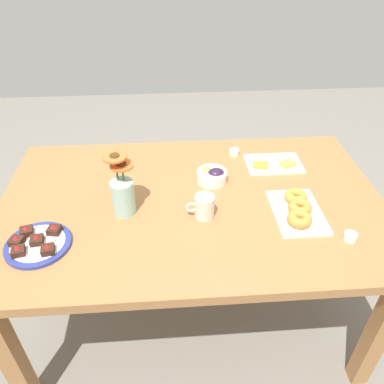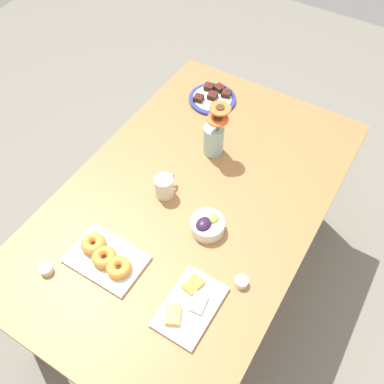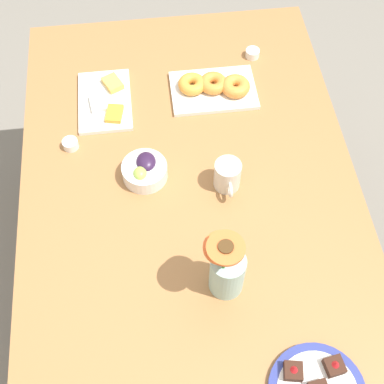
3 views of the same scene
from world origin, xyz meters
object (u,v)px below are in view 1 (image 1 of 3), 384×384
at_px(cheese_platter, 274,164).
at_px(dessert_plate, 37,243).
at_px(dining_table, 192,215).
at_px(coffee_mug, 204,206).
at_px(jam_cup_honey, 350,236).
at_px(grape_bowl, 212,176).
at_px(croissant_platter, 298,210).
at_px(jam_cup_berry, 234,152).
at_px(flower_vase, 123,193).

distance_m(cheese_platter, dessert_plate, 1.08).
relative_size(dining_table, dessert_plate, 6.85).
bearing_deg(coffee_mug, dining_table, -70.06).
bearing_deg(dessert_plate, jam_cup_honey, 177.52).
height_order(grape_bowl, croissant_platter, grape_bowl).
height_order(coffee_mug, cheese_platter, coffee_mug).
xyz_separation_m(croissant_platter, jam_cup_berry, (0.18, -0.47, -0.01)).
height_order(jam_cup_honey, dessert_plate, dessert_plate).
bearing_deg(dining_table, jam_cup_berry, -123.86).
distance_m(croissant_platter, flower_vase, 0.69).
distance_m(cheese_platter, flower_vase, 0.74).
bearing_deg(coffee_mug, croissant_platter, 177.74).
xyz_separation_m(cheese_platter, jam_cup_berry, (0.17, -0.11, 0.00)).
bearing_deg(cheese_platter, croissant_platter, 90.91).
bearing_deg(dessert_plate, croissant_platter, -173.77).
xyz_separation_m(croissant_platter, flower_vase, (0.68, -0.07, 0.07)).
bearing_deg(dining_table, flower_vase, 11.41).
bearing_deg(dining_table, cheese_platter, -149.70).
height_order(coffee_mug, jam_cup_berry, coffee_mug).
bearing_deg(jam_cup_berry, dining_table, 56.14).
distance_m(croissant_platter, jam_cup_honey, 0.22).
relative_size(dining_table, jam_cup_honey, 33.33).
relative_size(jam_cup_berry, flower_vase, 0.19).
relative_size(grape_bowl, flower_vase, 0.52).
distance_m(grape_bowl, dessert_plate, 0.76).
height_order(jam_cup_honey, flower_vase, flower_vase).
bearing_deg(flower_vase, jam_cup_berry, -141.46).
distance_m(coffee_mug, dessert_plate, 0.62).
distance_m(coffee_mug, grape_bowl, 0.24).
height_order(cheese_platter, jam_cup_honey, cheese_platter).
distance_m(dining_table, croissant_platter, 0.44).
height_order(cheese_platter, dessert_plate, dessert_plate).
bearing_deg(cheese_platter, flower_vase, 23.27).
height_order(cheese_platter, jam_cup_berry, cheese_platter).
xyz_separation_m(dining_table, coffee_mug, (-0.04, 0.11, 0.13)).
distance_m(grape_bowl, jam_cup_honey, 0.61).
height_order(coffee_mug, jam_cup_honey, coffee_mug).
xyz_separation_m(coffee_mug, dessert_plate, (0.61, 0.12, -0.04)).
distance_m(grape_bowl, croissant_platter, 0.40).
relative_size(cheese_platter, flower_vase, 1.01).
xyz_separation_m(cheese_platter, croissant_platter, (-0.01, 0.36, 0.01)).
relative_size(grape_bowl, cheese_platter, 0.51).
distance_m(coffee_mug, croissant_platter, 0.37).
bearing_deg(flower_vase, dining_table, -168.59).
relative_size(cheese_platter, dessert_plate, 1.11).
distance_m(dining_table, grape_bowl, 0.20).
height_order(dessert_plate, flower_vase, flower_vase).
bearing_deg(croissant_platter, dining_table, -16.64).
height_order(grape_bowl, jam_cup_berry, grape_bowl).
relative_size(dining_table, grape_bowl, 11.96).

